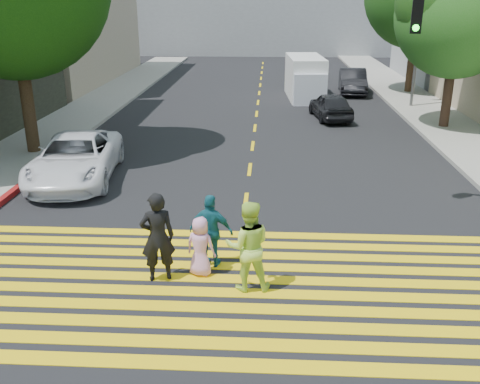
# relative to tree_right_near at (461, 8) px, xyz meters

# --- Properties ---
(ground) EXTENTS (120.00, 120.00, 0.00)m
(ground) POSITION_rel_tree_right_near_xyz_m (-8.34, -15.27, -5.04)
(ground) COLOR black
(sidewalk_left) EXTENTS (3.00, 40.00, 0.15)m
(sidewalk_left) POSITION_rel_tree_right_near_xyz_m (-16.84, 6.73, -4.96)
(sidewalk_left) COLOR gray
(sidewalk_left) RESTS_ON ground
(sidewalk_right) EXTENTS (3.00, 60.00, 0.15)m
(sidewalk_right) POSITION_rel_tree_right_near_xyz_m (0.16, -0.27, -4.96)
(sidewalk_right) COLOR gray
(sidewalk_right) RESTS_ON ground
(curb_red) EXTENTS (0.20, 8.00, 0.16)m
(curb_red) POSITION_rel_tree_right_near_xyz_m (-15.24, -9.27, -4.96)
(curb_red) COLOR maroon
(curb_red) RESTS_ON ground
(crosswalk) EXTENTS (13.40, 5.30, 0.01)m
(crosswalk) POSITION_rel_tree_right_near_xyz_m (-8.34, -14.00, -5.03)
(crosswalk) COLOR yellow
(crosswalk) RESTS_ON ground
(lane_line) EXTENTS (0.12, 34.40, 0.01)m
(lane_line) POSITION_rel_tree_right_near_xyz_m (-8.34, 7.23, -5.03)
(lane_line) COLOR yellow
(lane_line) RESTS_ON ground
(building_left_tan) EXTENTS (12.00, 16.00, 10.00)m
(building_left_tan) POSITION_rel_tree_right_near_xyz_m (-24.34, 12.73, -0.04)
(building_left_tan) COLOR tan
(building_left_tan) RESTS_ON ground
(tree_right_near) EXTENTS (5.99, 5.72, 7.45)m
(tree_right_near) POSITION_rel_tree_right_near_xyz_m (0.00, 0.00, 0.00)
(tree_right_near) COLOR #41271D
(tree_right_near) RESTS_ON ground
(pedestrian_man) EXTENTS (0.80, 0.64, 1.91)m
(pedestrian_man) POSITION_rel_tree_right_near_xyz_m (-9.93, -13.79, -4.09)
(pedestrian_man) COLOR black
(pedestrian_man) RESTS_ON ground
(pedestrian_woman) EXTENTS (0.97, 0.79, 1.87)m
(pedestrian_woman) POSITION_rel_tree_right_near_xyz_m (-8.09, -14.06, -4.11)
(pedestrian_woman) COLOR #C2ED53
(pedestrian_woman) RESTS_ON ground
(pedestrian_child) EXTENTS (0.72, 0.58, 1.29)m
(pedestrian_child) POSITION_rel_tree_right_near_xyz_m (-9.10, -13.54, -4.39)
(pedestrian_child) COLOR #E69BCE
(pedestrian_child) RESTS_ON ground
(pedestrian_extra) EXTENTS (1.02, 0.57, 1.63)m
(pedestrian_extra) POSITION_rel_tree_right_near_xyz_m (-8.91, -13.14, -4.22)
(pedestrian_extra) COLOR #175C6E
(pedestrian_extra) RESTS_ON ground
(white_sedan) EXTENTS (2.97, 5.40, 1.43)m
(white_sedan) POSITION_rel_tree_right_near_xyz_m (-13.81, -7.63, -4.32)
(white_sedan) COLOR white
(white_sedan) RESTS_ON ground
(dark_car_near) EXTENTS (2.00, 3.87, 1.26)m
(dark_car_near) POSITION_rel_tree_right_near_xyz_m (-4.82, 1.79, -4.41)
(dark_car_near) COLOR black
(dark_car_near) RESTS_ON ground
(silver_car) EXTENTS (1.86, 4.34, 1.25)m
(silver_car) POSITION_rel_tree_right_near_xyz_m (-5.26, 16.26, -4.42)
(silver_car) COLOR gray
(silver_car) RESTS_ON ground
(dark_car_parked) EXTENTS (1.85, 4.44, 1.43)m
(dark_car_parked) POSITION_rel_tree_right_near_xyz_m (-2.78, 8.99, -4.33)
(dark_car_parked) COLOR black
(dark_car_parked) RESTS_ON ground
(white_van) EXTENTS (2.14, 5.00, 2.31)m
(white_van) POSITION_rel_tree_right_near_xyz_m (-5.71, 7.12, -3.94)
(white_van) COLOR white
(white_van) RESTS_ON ground
(street_lamp) EXTENTS (1.87, 0.28, 8.25)m
(street_lamp) POSITION_rel_tree_right_near_xyz_m (-0.54, 4.53, -0.30)
(street_lamp) COLOR #595959
(street_lamp) RESTS_ON ground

